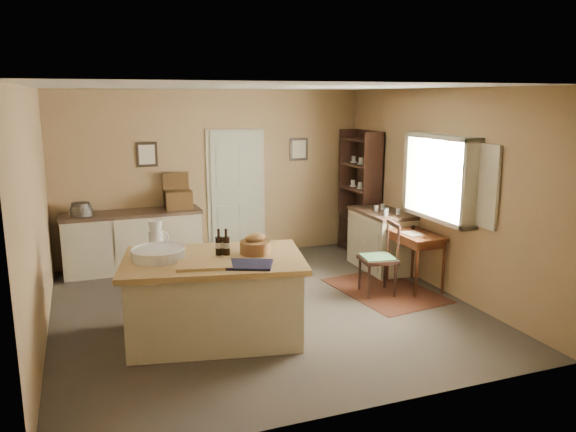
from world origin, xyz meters
name	(u,v)px	position (x,y,z in m)	size (l,w,h in m)	color
ground	(264,308)	(0.00, 0.00, 0.00)	(5.00, 5.00, 0.00)	#4B4439
wall_back	(215,175)	(0.00, 2.50, 1.35)	(5.00, 0.10, 2.70)	#9A794F
wall_front	(360,257)	(0.00, -2.50, 1.35)	(5.00, 0.10, 2.70)	#9A794F
wall_left	(35,218)	(-2.50, 0.00, 1.35)	(0.10, 5.00, 2.70)	#9A794F
wall_right	(438,190)	(2.50, 0.00, 1.35)	(0.10, 5.00, 2.70)	#9A794F
ceiling	(261,87)	(0.00, 0.00, 2.70)	(5.00, 5.00, 0.00)	silver
door	(236,192)	(0.35, 2.47, 1.05)	(0.97, 0.06, 2.11)	#B1B89C
framed_prints	(226,152)	(0.20, 2.48, 1.72)	(2.82, 0.02, 0.38)	black
window	(443,178)	(2.42, -0.20, 1.55)	(0.25, 1.99, 1.12)	#BDB396
work_island	(213,295)	(-0.77, -0.62, 0.48)	(2.12, 1.60, 1.20)	#BDB396
sideboard	(134,239)	(-1.34, 2.20, 0.48)	(2.05, 0.58, 1.18)	#BDB396
rug	(385,290)	(1.75, 0.03, 0.00)	(1.10, 1.60, 0.01)	#412111
writing_desk	(416,241)	(2.20, 0.03, 0.66)	(0.50, 0.81, 0.82)	#38190B
desk_chair	(378,259)	(1.59, -0.03, 0.48)	(0.45, 0.45, 0.96)	black
right_cabinet	(381,239)	(2.20, 0.95, 0.46)	(0.63, 1.13, 0.99)	#BDB396
shelving_unit	(362,193)	(2.35, 1.89, 1.02)	(0.35, 0.92, 2.05)	black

